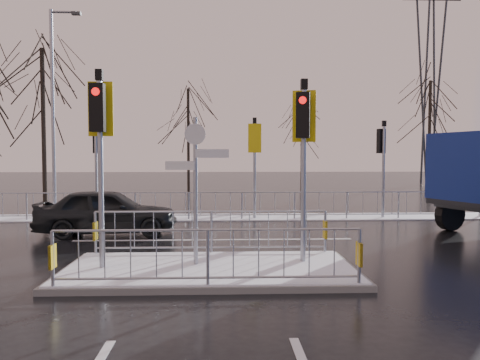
{
  "coord_description": "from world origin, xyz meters",
  "views": [
    {
      "loc": [
        0.25,
        -9.55,
        2.43
      ],
      "look_at": [
        0.72,
        2.42,
        1.8
      ],
      "focal_mm": 35.0,
      "sensor_mm": 36.0,
      "label": 1
    }
  ],
  "objects": [
    {
      "name": "ground",
      "position": [
        0.0,
        0.0,
        0.0
      ],
      "size": [
        120.0,
        120.0,
        0.0
      ],
      "primitive_type": "plane",
      "color": "black",
      "rests_on": "ground"
    },
    {
      "name": "snow_verge",
      "position": [
        0.0,
        8.6,
        0.02
      ],
      "size": [
        30.0,
        2.0,
        0.04
      ],
      "primitive_type": "cube",
      "color": "white",
      "rests_on": "ground"
    },
    {
      "name": "lane_markings",
      "position": [
        0.0,
        -0.33,
        0.0
      ],
      "size": [
        8.0,
        11.38,
        0.01
      ],
      "color": "silver",
      "rests_on": "ground"
    },
    {
      "name": "traffic_island",
      "position": [
        -0.01,
        0.01,
        0.39
      ],
      "size": [
        6.0,
        3.04,
        4.15
      ],
      "color": "slate",
      "rests_on": "ground"
    },
    {
      "name": "far_kerb_fixtures",
      "position": [
        0.29,
        8.09,
        1.02
      ],
      "size": [
        18.0,
        0.65,
        3.83
      ],
      "color": "#8E929B",
      "rests_on": "ground"
    },
    {
      "name": "car_far_lane",
      "position": [
        -3.26,
        4.82,
        0.72
      ],
      "size": [
        4.34,
        2.06,
        1.43
      ],
      "primitive_type": "imported",
      "rotation": [
        0.0,
        0.0,
        1.66
      ],
      "color": "black",
      "rests_on": "ground"
    },
    {
      "name": "tree_near_b",
      "position": [
        -8.0,
        12.5,
        5.15
      ],
      "size": [
        4.0,
        4.0,
        7.55
      ],
      "color": "black",
      "rests_on": "ground"
    },
    {
      "name": "tree_far_a",
      "position": [
        -2.0,
        22.0,
        4.82
      ],
      "size": [
        3.75,
        3.75,
        7.08
      ],
      "color": "black",
      "rests_on": "ground"
    },
    {
      "name": "tree_far_b",
      "position": [
        6.0,
        24.0,
        4.18
      ],
      "size": [
        3.25,
        3.25,
        6.14
      ],
      "color": "black",
      "rests_on": "ground"
    },
    {
      "name": "tree_far_c",
      "position": [
        14.0,
        21.0,
        5.15
      ],
      "size": [
        4.0,
        4.0,
        7.55
      ],
      "color": "black",
      "rests_on": "ground"
    },
    {
      "name": "street_lamp_left",
      "position": [
        -6.43,
        9.5,
        4.49
      ],
      "size": [
        1.25,
        0.18,
        8.2
      ],
      "color": "#8E929B",
      "rests_on": "ground"
    },
    {
      "name": "pylon_wires",
      "position": [
        16.88,
        30.0,
        11.03
      ],
      "size": [
        70.0,
        2.38,
        19.97
      ],
      "color": "#2D3033",
      "rests_on": "ground"
    }
  ]
}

